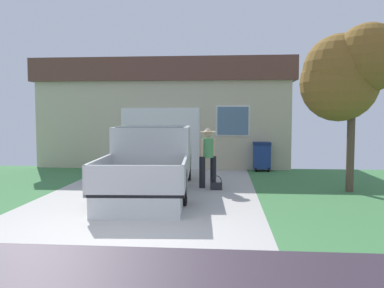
{
  "coord_description": "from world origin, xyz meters",
  "views": [
    {
      "loc": [
        1.81,
        -5.68,
        1.96
      ],
      "look_at": [
        0.94,
        4.63,
        1.21
      ],
      "focal_mm": 36.96,
      "sensor_mm": 36.0,
      "label": 1
    }
  ],
  "objects_px": {
    "pickup_truck": "(154,161)",
    "house_with_garage": "(173,113)",
    "person_with_hat": "(208,154)",
    "handbag": "(216,185)",
    "front_yard_tree": "(347,73)",
    "wheeled_trash_bin": "(262,155)"
  },
  "relations": [
    {
      "from": "pickup_truck",
      "to": "house_with_garage",
      "type": "bearing_deg",
      "value": 90.12
    },
    {
      "from": "person_with_hat",
      "to": "handbag",
      "type": "xyz_separation_m",
      "value": [
        0.24,
        -0.34,
        -0.79
      ]
    },
    {
      "from": "front_yard_tree",
      "to": "wheeled_trash_bin",
      "type": "xyz_separation_m",
      "value": [
        -1.76,
        3.74,
        -2.46
      ]
    },
    {
      "from": "wheeled_trash_bin",
      "to": "pickup_truck",
      "type": "bearing_deg",
      "value": -130.16
    },
    {
      "from": "person_with_hat",
      "to": "wheeled_trash_bin",
      "type": "height_order",
      "value": "person_with_hat"
    },
    {
      "from": "handbag",
      "to": "house_with_garage",
      "type": "height_order",
      "value": "house_with_garage"
    },
    {
      "from": "person_with_hat",
      "to": "house_with_garage",
      "type": "distance_m",
      "value": 7.37
    },
    {
      "from": "pickup_truck",
      "to": "wheeled_trash_bin",
      "type": "xyz_separation_m",
      "value": [
        3.19,
        3.78,
        -0.18
      ]
    },
    {
      "from": "wheeled_trash_bin",
      "to": "handbag",
      "type": "bearing_deg",
      "value": -112.12
    },
    {
      "from": "pickup_truck",
      "to": "front_yard_tree",
      "type": "relative_size",
      "value": 1.34
    },
    {
      "from": "person_with_hat",
      "to": "wheeled_trash_bin",
      "type": "relative_size",
      "value": 1.6
    },
    {
      "from": "pickup_truck",
      "to": "person_with_hat",
      "type": "xyz_separation_m",
      "value": [
        1.43,
        0.38,
        0.16
      ]
    },
    {
      "from": "pickup_truck",
      "to": "house_with_garage",
      "type": "height_order",
      "value": "house_with_garage"
    },
    {
      "from": "front_yard_tree",
      "to": "house_with_garage",
      "type": "bearing_deg",
      "value": 126.3
    },
    {
      "from": "handbag",
      "to": "front_yard_tree",
      "type": "height_order",
      "value": "front_yard_tree"
    },
    {
      "from": "house_with_garage",
      "to": "front_yard_tree",
      "type": "distance_m",
      "value": 9.19
    },
    {
      "from": "person_with_hat",
      "to": "house_with_garage",
      "type": "bearing_deg",
      "value": -106.22
    },
    {
      "from": "person_with_hat",
      "to": "house_with_garage",
      "type": "xyz_separation_m",
      "value": [
        -1.89,
        7.02,
        1.16
      ]
    },
    {
      "from": "handbag",
      "to": "front_yard_tree",
      "type": "xyz_separation_m",
      "value": [
        3.28,
        -0.0,
        2.9
      ]
    },
    {
      "from": "house_with_garage",
      "to": "person_with_hat",
      "type": "bearing_deg",
      "value": -74.91
    },
    {
      "from": "handbag",
      "to": "house_with_garage",
      "type": "xyz_separation_m",
      "value": [
        -2.14,
        7.37,
        1.95
      ]
    },
    {
      "from": "front_yard_tree",
      "to": "pickup_truck",
      "type": "bearing_deg",
      "value": -179.61
    }
  ]
}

